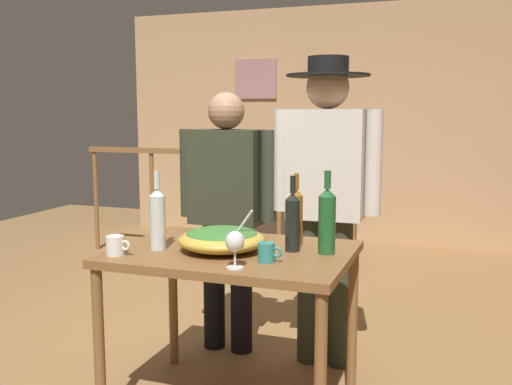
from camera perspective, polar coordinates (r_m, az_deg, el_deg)
The scene contains 17 objects.
ground_plane at distance 3.56m, azimuth -3.60°, elevation -15.88°, with size 8.84×8.84×0.00m, color olive.
back_wall at distance 6.52m, azimuth 8.16°, elevation 6.63°, with size 5.06×0.10×2.59m, color tan.
framed_picture at distance 6.73m, azimuth -0.02°, elevation 11.17°, with size 0.50×0.03×0.45m, color #9E706F.
stair_railing at distance 5.40m, azimuth 0.49°, elevation 0.14°, with size 2.76×0.10×1.13m.
tv_console at distance 6.46m, azimuth 1.39°, elevation -2.67°, with size 0.90×0.40×0.49m, color #38281E.
flat_screen_tv at distance 6.37m, azimuth 1.32°, elevation 1.38°, with size 0.46×0.12×0.37m.
serving_table at distance 2.75m, azimuth -2.29°, elevation -7.49°, with size 1.10×0.80×0.79m.
salad_bowl at distance 2.70m, azimuth -3.40°, elevation -4.55°, with size 0.41×0.41×0.21m.
wine_glass at distance 2.39m, azimuth -2.10°, elevation -5.01°, with size 0.08×0.08×0.16m.
wine_bottle_clear at distance 2.74m, azimuth -9.71°, elevation -2.47°, with size 0.07×0.07×0.37m.
wine_bottle_amber at distance 2.80m, azimuth 3.98°, elevation -2.33°, with size 0.07×0.07×0.35m.
wine_bottle_green at distance 2.65m, azimuth 7.03°, elevation -2.68°, with size 0.08×0.08×0.38m.
wine_bottle_dark at distance 2.68m, azimuth 3.64°, elevation -2.80°, with size 0.07×0.07×0.35m.
mug_teal at distance 2.50m, azimuth 1.09°, elevation -5.93°, with size 0.11×0.07×0.08m.
mug_white at distance 2.69m, azimuth -13.71°, elevation -5.11°, with size 0.12×0.08×0.09m.
person_standing_left at distance 3.41m, azimuth -2.88°, elevation -0.83°, with size 0.61×0.23×1.55m.
person_standing_right at distance 3.22m, azimuth 6.96°, elevation 0.97°, with size 0.60×0.45×1.73m.
Camera 1 is at (1.29, -2.99, 1.44)m, focal length 40.46 mm.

